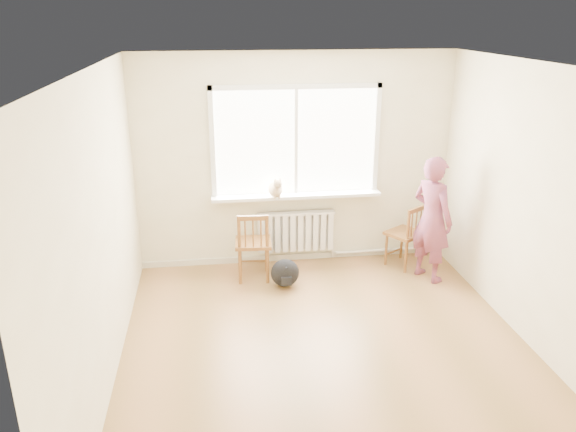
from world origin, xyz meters
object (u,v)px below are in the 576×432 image
object	(u,v)px
chair_left	(253,246)
chair_right	(408,236)
person	(432,219)
cat	(276,188)
backpack	(285,273)

from	to	relation	value
chair_left	chair_right	xyz separation A→B (m)	(1.99, 0.10, -0.02)
person	cat	bearing A→B (deg)	44.25
chair_left	backpack	world-z (taller)	chair_left
cat	chair_right	bearing A→B (deg)	-13.54
chair_right	chair_left	bearing A→B (deg)	-30.35
chair_right	cat	size ratio (longest dim) A/B	2.02
chair_left	person	distance (m)	2.18
person	chair_right	bearing A→B (deg)	-4.61
chair_right	backpack	size ratio (longest dim) A/B	2.46
person	backpack	bearing A→B (deg)	61.44
chair_left	person	world-z (taller)	person
chair_right	person	xyz separation A→B (m)	(0.15, -0.35, 0.35)
person	backpack	size ratio (longest dim) A/B	4.52
chair_right	person	bearing A→B (deg)	80.20
backpack	chair_left	bearing A→B (deg)	146.51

